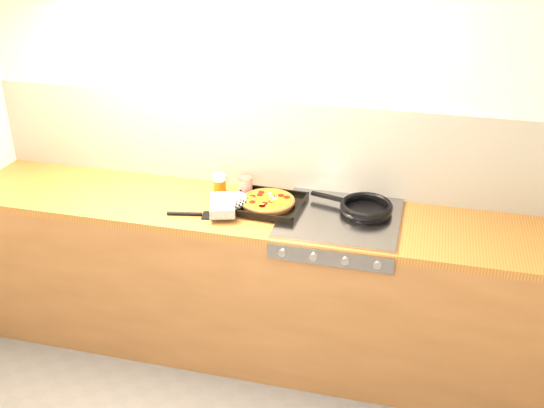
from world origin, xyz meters
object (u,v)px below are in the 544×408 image
(tomato_can, at_px, (246,186))
(juice_glass, at_px, (220,185))
(frying_pan, at_px, (365,207))
(pizza_on_tray, at_px, (256,202))

(tomato_can, height_order, juice_glass, juice_glass)
(frying_pan, bearing_deg, juice_glass, 177.61)
(pizza_on_tray, xyz_separation_m, frying_pan, (0.56, 0.08, -0.00))
(pizza_on_tray, relative_size, juice_glass, 4.07)
(frying_pan, distance_m, juice_glass, 0.79)
(pizza_on_tray, xyz_separation_m, juice_glass, (-0.23, 0.12, 0.02))
(pizza_on_tray, relative_size, tomato_can, 4.59)
(tomato_can, bearing_deg, pizza_on_tray, -56.71)
(tomato_can, xyz_separation_m, juice_glass, (-0.14, -0.03, 0.01))
(pizza_on_tray, bearing_deg, tomato_can, 123.29)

